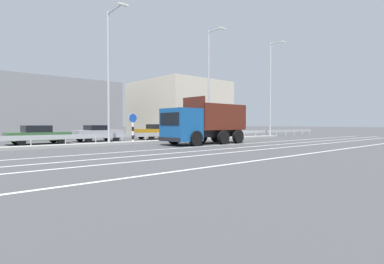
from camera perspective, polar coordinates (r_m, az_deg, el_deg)
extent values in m
plane|color=#424244|center=(24.43, 1.59, -1.99)|extent=(320.00, 320.00, 0.00)
cube|color=silver|center=(21.33, 6.03, -2.50)|extent=(49.77, 0.16, 0.01)
cube|color=silver|center=(19.90, 10.79, -2.80)|extent=(49.77, 0.16, 0.01)
cube|color=silver|center=(18.89, 14.99, -3.06)|extent=(49.77, 0.16, 0.01)
cube|color=silver|center=(17.41, 23.34, -3.51)|extent=(49.77, 0.16, 0.01)
cube|color=gray|center=(25.98, -1.56, -1.59)|extent=(27.37, 1.10, 0.18)
cube|color=#9EA0A5|center=(26.80, -3.05, -0.36)|extent=(49.77, 0.04, 0.32)
cylinder|color=#ADADB2|center=(21.56, -28.33, -1.81)|extent=(0.09, 0.09, 0.62)
cylinder|color=#ADADB2|center=(22.14, -22.93, -1.67)|extent=(0.09, 0.09, 0.62)
cylinder|color=#ADADB2|center=(22.91, -17.86, -1.52)|extent=(0.09, 0.09, 0.62)
cylinder|color=#ADADB2|center=(23.85, -13.15, -1.37)|extent=(0.09, 0.09, 0.62)
cylinder|color=#ADADB2|center=(24.94, -8.83, -1.22)|extent=(0.09, 0.09, 0.62)
cylinder|color=#ADADB2|center=(26.16, -4.88, -1.09)|extent=(0.09, 0.09, 0.62)
cylinder|color=#ADADB2|center=(27.49, -1.31, -0.96)|extent=(0.09, 0.09, 0.62)
cylinder|color=#ADADB2|center=(28.91, 1.93, -0.84)|extent=(0.09, 0.09, 0.62)
cylinder|color=#ADADB2|center=(30.42, 4.85, -0.73)|extent=(0.09, 0.09, 0.62)
cylinder|color=#ADADB2|center=(32.00, 7.49, -0.62)|extent=(0.09, 0.09, 0.62)
cylinder|color=#ADADB2|center=(33.65, 9.87, -0.53)|extent=(0.09, 0.09, 0.62)
cylinder|color=#ADADB2|center=(35.34, 12.03, -0.44)|extent=(0.09, 0.09, 0.62)
cylinder|color=#ADADB2|center=(37.09, 13.99, -0.37)|extent=(0.09, 0.09, 0.62)
cylinder|color=#ADADB2|center=(38.87, 15.78, -0.30)|extent=(0.09, 0.09, 0.62)
cylinder|color=#ADADB2|center=(40.68, 17.40, -0.23)|extent=(0.09, 0.09, 0.62)
cylinder|color=#ADADB2|center=(42.53, 18.89, -0.17)|extent=(0.09, 0.09, 0.62)
cylinder|color=#ADADB2|center=(44.40, 20.25, -0.12)|extent=(0.09, 0.09, 0.62)
cylinder|color=#ADADB2|center=(46.30, 21.50, -0.06)|extent=(0.09, 0.09, 0.62)
cube|color=#144C8C|center=(20.90, -2.06, 1.39)|extent=(2.09, 2.39, 2.27)
cube|color=black|center=(20.25, -4.35, 2.51)|extent=(0.04, 2.04, 0.85)
cube|color=black|center=(20.25, -4.42, -1.39)|extent=(0.12, 2.33, 0.24)
cube|color=black|center=(23.28, 4.47, -0.23)|extent=(4.84, 1.34, 0.53)
cube|color=#511E14|center=(23.27, 4.48, 0.57)|extent=(4.66, 2.31, 0.12)
cube|color=#511E14|center=(22.54, 6.49, 3.01)|extent=(4.64, 0.13, 1.83)
cube|color=#511E14|center=(24.04, 2.59, 2.93)|extent=(4.64, 0.13, 1.83)
cube|color=#511E14|center=(21.70, 0.34, 3.69)|extent=(0.12, 2.28, 2.29)
cube|color=#511E14|center=(24.97, 8.08, 2.86)|extent=(0.12, 2.28, 1.83)
cylinder|color=black|center=(20.26, 0.73, -1.24)|extent=(1.04, 0.33, 1.04)
cylinder|color=black|center=(22.02, -3.38, -1.02)|extent=(1.04, 0.33, 1.04)
cylinder|color=black|center=(22.23, 6.00, -1.00)|extent=(1.04, 0.33, 1.04)
cylinder|color=black|center=(23.86, 1.84, -0.83)|extent=(1.04, 0.33, 1.04)
cylinder|color=black|center=(23.52, 8.76, -0.88)|extent=(1.04, 0.33, 1.04)
cylinder|color=black|center=(25.06, 4.64, -0.72)|extent=(1.04, 0.33, 1.04)
cylinder|color=white|center=(23.07, -11.19, -1.82)|extent=(0.16, 0.16, 0.32)
cylinder|color=black|center=(23.05, -11.19, -1.02)|extent=(0.16, 0.16, 0.32)
cylinder|color=white|center=(23.04, -11.20, -0.22)|extent=(0.16, 0.16, 0.32)
cylinder|color=black|center=(23.04, -11.20, 0.59)|extent=(0.16, 0.16, 0.32)
cylinder|color=white|center=(23.03, -11.20, 1.39)|extent=(0.16, 0.16, 0.32)
cylinder|color=#1E4CB2|center=(23.04, -11.21, 2.62)|extent=(0.67, 0.03, 0.67)
cylinder|color=white|center=(23.04, -11.21, 2.62)|extent=(0.72, 0.02, 0.72)
cylinder|color=#ADADB2|center=(22.18, -15.61, 9.75)|extent=(0.18, 0.18, 9.38)
cylinder|color=#ADADB2|center=(22.28, -14.42, 21.79)|extent=(0.21, 2.33, 0.10)
cube|color=silver|center=(21.27, -13.02, 22.58)|extent=(0.71, 0.23, 0.12)
cylinder|color=#ADADB2|center=(28.04, 3.22, 8.83)|extent=(0.18, 0.18, 10.13)
cylinder|color=#ADADB2|center=(28.49, 4.50, 18.83)|extent=(0.12, 1.72, 0.10)
cube|color=silver|center=(27.90, 5.82, 19.04)|extent=(0.70, 0.21, 0.12)
cylinder|color=#ADADB2|center=(35.76, 14.69, 7.71)|extent=(0.18, 0.18, 10.78)
cylinder|color=#ADADB2|center=(36.25, 15.85, 16.04)|extent=(0.13, 1.64, 0.10)
cube|color=silver|center=(35.80, 16.99, 16.09)|extent=(0.70, 0.21, 0.12)
cube|color=#335B33|center=(25.07, -27.21, -0.70)|extent=(4.29, 1.87, 0.59)
cube|color=black|center=(25.02, -27.51, 0.55)|extent=(1.80, 1.64, 0.50)
cylinder|color=black|center=(26.29, -24.90, -1.23)|extent=(0.60, 0.20, 0.60)
cylinder|color=black|center=(24.61, -23.70, -1.39)|extent=(0.60, 0.20, 0.60)
cylinder|color=black|center=(25.64, -30.57, -1.36)|extent=(0.60, 0.20, 0.60)
cylinder|color=black|center=(23.92, -29.74, -1.54)|extent=(0.60, 0.20, 0.60)
cube|color=#A3A3A8|center=(27.25, -17.46, -0.36)|extent=(4.08, 1.95, 0.67)
cube|color=black|center=(27.19, -17.70, 0.79)|extent=(1.73, 1.67, 0.43)
cylinder|color=black|center=(28.61, -15.95, -0.94)|extent=(0.60, 0.21, 0.60)
cylinder|color=black|center=(27.05, -14.25, -1.06)|extent=(0.60, 0.21, 0.60)
cylinder|color=black|center=(27.57, -20.60, -1.07)|extent=(0.60, 0.21, 0.60)
cylinder|color=black|center=(25.94, -19.12, -1.21)|extent=(0.60, 0.21, 0.60)
cube|color=#B27A14|center=(30.00, -6.79, -0.08)|extent=(4.03, 1.96, 0.73)
cube|color=black|center=(30.06, -6.61, 1.05)|extent=(1.71, 1.67, 0.46)
cylinder|color=black|center=(28.58, -7.73, -0.90)|extent=(0.61, 0.22, 0.60)
cylinder|color=black|center=(30.03, -9.67, -0.79)|extent=(0.61, 0.22, 0.60)
cylinder|color=black|center=(30.08, -3.90, -0.77)|extent=(0.61, 0.22, 0.60)
cylinder|color=black|center=(31.45, -5.92, -0.67)|extent=(0.61, 0.22, 0.60)
cube|color=black|center=(33.13, 1.43, -0.09)|extent=(4.30, 1.98, 0.54)
cube|color=black|center=(33.20, 1.60, 0.83)|extent=(1.86, 1.62, 0.52)
cylinder|color=black|center=(31.69, 0.54, -0.65)|extent=(0.61, 0.24, 0.60)
cylinder|color=black|center=(32.98, -1.21, -0.57)|extent=(0.61, 0.24, 0.60)
cylinder|color=black|center=(33.37, 4.04, -0.55)|extent=(0.61, 0.24, 0.60)
cylinder|color=black|center=(34.59, 2.24, -0.47)|extent=(0.61, 0.24, 0.60)
cube|color=#A3A3A8|center=(37.03, 6.45, 0.03)|extent=(4.36, 2.00, 0.50)
cube|color=black|center=(37.12, 6.58, 0.78)|extent=(1.86, 1.69, 0.47)
cylinder|color=black|center=(35.45, 6.15, -0.43)|extent=(0.61, 0.22, 0.60)
cylinder|color=black|center=(36.61, 4.05, -0.37)|extent=(0.61, 0.22, 0.60)
cylinder|color=black|center=(37.53, 8.78, -0.33)|extent=(0.61, 0.22, 0.60)
cylinder|color=black|center=(38.62, 6.72, -0.28)|extent=(0.61, 0.22, 0.60)
cube|color=gray|center=(36.90, -28.99, 3.85)|extent=(17.60, 9.93, 6.25)
cube|color=beige|center=(42.72, -2.57, 4.45)|extent=(10.41, 11.67, 7.38)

